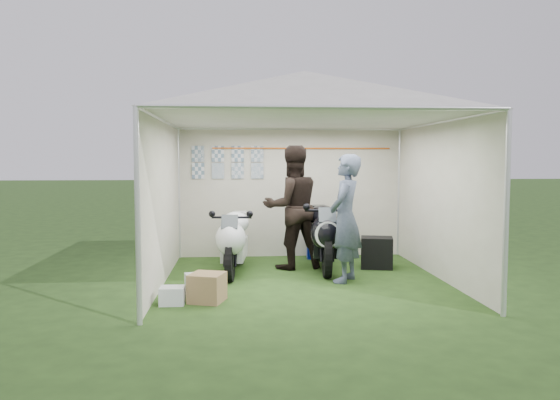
{
  "coord_description": "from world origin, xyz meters",
  "views": [
    {
      "loc": [
        -0.96,
        -7.77,
        1.75
      ],
      "look_at": [
        -0.32,
        0.35,
        1.14
      ],
      "focal_mm": 35.0,
      "sensor_mm": 36.0,
      "label": 1
    }
  ],
  "objects_px": {
    "motorcycle_black": "(323,233)",
    "paddock_stand": "(318,250)",
    "canopy_tent": "(304,101)",
    "crate_1": "(207,287)",
    "person_dark_jacket": "(292,207)",
    "equipment_box": "(377,253)",
    "crate_2": "(172,296)",
    "crate_0": "(202,284)",
    "motorcycle_white": "(234,239)",
    "person_blue_jacket": "(345,218)"
  },
  "relations": [
    {
      "from": "motorcycle_black",
      "to": "paddock_stand",
      "type": "xyz_separation_m",
      "value": [
        0.07,
        0.96,
        -0.43
      ]
    },
    {
      "from": "canopy_tent",
      "to": "crate_1",
      "type": "height_order",
      "value": "canopy_tent"
    },
    {
      "from": "person_dark_jacket",
      "to": "equipment_box",
      "type": "bearing_deg",
      "value": 161.72
    },
    {
      "from": "paddock_stand",
      "to": "crate_2",
      "type": "relative_size",
      "value": 1.38
    },
    {
      "from": "crate_1",
      "to": "person_dark_jacket",
      "type": "bearing_deg",
      "value": 57.77
    },
    {
      "from": "crate_2",
      "to": "canopy_tent",
      "type": "bearing_deg",
      "value": 35.32
    },
    {
      "from": "canopy_tent",
      "to": "equipment_box",
      "type": "bearing_deg",
      "value": 30.63
    },
    {
      "from": "equipment_box",
      "to": "canopy_tent",
      "type": "bearing_deg",
      "value": -149.37
    },
    {
      "from": "crate_0",
      "to": "crate_2",
      "type": "relative_size",
      "value": 1.38
    },
    {
      "from": "canopy_tent",
      "to": "motorcycle_white",
      "type": "distance_m",
      "value": 2.33
    },
    {
      "from": "canopy_tent",
      "to": "paddock_stand",
      "type": "distance_m",
      "value": 2.99
    },
    {
      "from": "person_dark_jacket",
      "to": "crate_2",
      "type": "xyz_separation_m",
      "value": [
        -1.67,
        -2.09,
        -0.88
      ]
    },
    {
      "from": "canopy_tent",
      "to": "crate_1",
      "type": "relative_size",
      "value": 14.44
    },
    {
      "from": "motorcycle_white",
      "to": "crate_2",
      "type": "bearing_deg",
      "value": -106.95
    },
    {
      "from": "paddock_stand",
      "to": "equipment_box",
      "type": "height_order",
      "value": "equipment_box"
    },
    {
      "from": "crate_0",
      "to": "crate_1",
      "type": "xyz_separation_m",
      "value": [
        0.09,
        -0.36,
        0.04
      ]
    },
    {
      "from": "crate_0",
      "to": "person_dark_jacket",
      "type": "bearing_deg",
      "value": 50.53
    },
    {
      "from": "motorcycle_white",
      "to": "person_dark_jacket",
      "type": "relative_size",
      "value": 0.99
    },
    {
      "from": "person_dark_jacket",
      "to": "crate_0",
      "type": "bearing_deg",
      "value": 36.32
    },
    {
      "from": "motorcycle_black",
      "to": "crate_2",
      "type": "xyz_separation_m",
      "value": [
        -2.15,
        -1.97,
        -0.48
      ]
    },
    {
      "from": "canopy_tent",
      "to": "paddock_stand",
      "type": "height_order",
      "value": "canopy_tent"
    },
    {
      "from": "motorcycle_black",
      "to": "person_blue_jacket",
      "type": "relative_size",
      "value": 1.17
    },
    {
      "from": "paddock_stand",
      "to": "person_dark_jacket",
      "type": "height_order",
      "value": "person_dark_jacket"
    },
    {
      "from": "equipment_box",
      "to": "crate_1",
      "type": "bearing_deg",
      "value": -144.11
    },
    {
      "from": "crate_0",
      "to": "crate_1",
      "type": "distance_m",
      "value": 0.37
    },
    {
      "from": "person_dark_jacket",
      "to": "crate_2",
      "type": "relative_size",
      "value": 6.72
    },
    {
      "from": "motorcycle_black",
      "to": "person_blue_jacket",
      "type": "xyz_separation_m",
      "value": [
        0.17,
        -0.89,
        0.33
      ]
    },
    {
      "from": "motorcycle_black",
      "to": "person_blue_jacket",
      "type": "height_order",
      "value": "person_blue_jacket"
    },
    {
      "from": "motorcycle_white",
      "to": "crate_2",
      "type": "distance_m",
      "value": 1.96
    },
    {
      "from": "person_blue_jacket",
      "to": "crate_0",
      "type": "height_order",
      "value": "person_blue_jacket"
    },
    {
      "from": "motorcycle_black",
      "to": "crate_1",
      "type": "relative_size",
      "value": 5.43
    },
    {
      "from": "equipment_box",
      "to": "crate_2",
      "type": "xyz_separation_m",
      "value": [
        -3.03,
        -2.0,
        -0.14
      ]
    },
    {
      "from": "motorcycle_black",
      "to": "paddock_stand",
      "type": "distance_m",
      "value": 1.06
    },
    {
      "from": "paddock_stand",
      "to": "person_dark_jacket",
      "type": "bearing_deg",
      "value": -123.43
    },
    {
      "from": "motorcycle_white",
      "to": "person_dark_jacket",
      "type": "height_order",
      "value": "person_dark_jacket"
    },
    {
      "from": "motorcycle_black",
      "to": "person_blue_jacket",
      "type": "distance_m",
      "value": 0.97
    },
    {
      "from": "canopy_tent",
      "to": "crate_1",
      "type": "xyz_separation_m",
      "value": [
        -1.34,
        -1.14,
        -2.4
      ]
    },
    {
      "from": "canopy_tent",
      "to": "crate_0",
      "type": "height_order",
      "value": "canopy_tent"
    },
    {
      "from": "motorcycle_white",
      "to": "motorcycle_black",
      "type": "relative_size",
      "value": 0.92
    },
    {
      "from": "motorcycle_black",
      "to": "crate_0",
      "type": "distance_m",
      "value": 2.4
    },
    {
      "from": "canopy_tent",
      "to": "paddock_stand",
      "type": "bearing_deg",
      "value": 74.48
    },
    {
      "from": "motorcycle_white",
      "to": "crate_2",
      "type": "relative_size",
      "value": 6.68
    },
    {
      "from": "motorcycle_white",
      "to": "crate_1",
      "type": "bearing_deg",
      "value": -95.36
    },
    {
      "from": "person_blue_jacket",
      "to": "paddock_stand",
      "type": "bearing_deg",
      "value": -149.1
    },
    {
      "from": "person_dark_jacket",
      "to": "motorcycle_white",
      "type": "bearing_deg",
      "value": 5.2
    },
    {
      "from": "canopy_tent",
      "to": "person_blue_jacket",
      "type": "relative_size",
      "value": 3.1
    },
    {
      "from": "paddock_stand",
      "to": "motorcycle_black",
      "type": "bearing_deg",
      "value": -93.96
    },
    {
      "from": "person_dark_jacket",
      "to": "crate_1",
      "type": "distance_m",
      "value": 2.49
    },
    {
      "from": "crate_1",
      "to": "motorcycle_black",
      "type": "bearing_deg",
      "value": 46.94
    },
    {
      "from": "motorcycle_white",
      "to": "motorcycle_black",
      "type": "xyz_separation_m",
      "value": [
        1.41,
        0.2,
        0.05
      ]
    }
  ]
}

